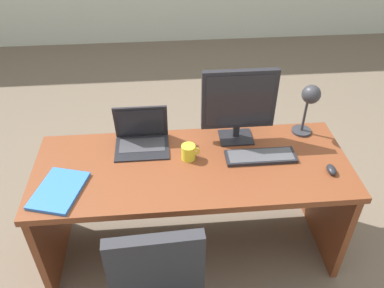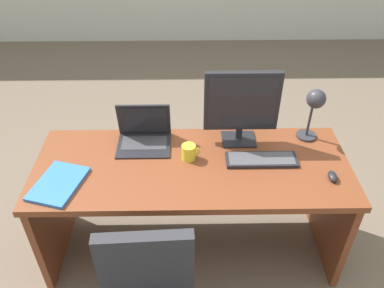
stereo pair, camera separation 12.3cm
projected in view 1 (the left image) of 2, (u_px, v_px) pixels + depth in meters
ground at (179, 123)px, 3.85m from camera, size 12.00×12.00×0.00m
desk at (192, 186)px, 2.38m from camera, size 1.78×0.69×0.75m
monitor at (239, 102)px, 2.25m from camera, size 0.43×0.16×0.46m
laptop at (141, 133)px, 2.33m from camera, size 0.32×0.25×0.24m
keyboard at (261, 156)px, 2.25m from camera, size 0.40×0.13×0.02m
mouse at (331, 170)px, 2.15m from camera, size 0.05×0.08×0.04m
desk_lamp at (310, 100)px, 2.29m from camera, size 0.12×0.14×0.34m
book at (59, 190)px, 2.04m from camera, size 0.30×0.36×0.02m
coffee_mug at (189, 152)px, 2.23m from camera, size 0.11×0.08×0.09m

